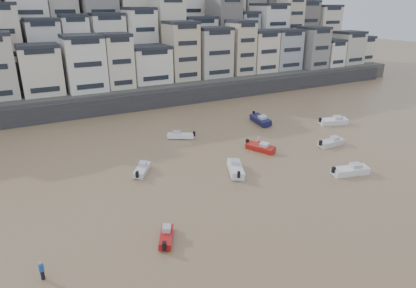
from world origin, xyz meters
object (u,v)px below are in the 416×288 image
boat_i (260,119)px  boat_b (351,169)px  boat_d (331,141)px  boat_c (236,167)px  boat_h (181,135)px  boat_f (142,169)px  person_pink (259,141)px  boat_j (166,235)px  boat_e (260,147)px  boat_g (334,120)px  person_blue (42,270)px

boat_i → boat_b: bearing=3.3°
boat_d → boat_c: boat_c is taller
boat_h → boat_f: bearing=75.2°
person_pink → boat_j: bearing=-144.2°
boat_i → boat_h: size_ratio=1.31×
boat_b → boat_e: size_ratio=1.07×
boat_b → boat_h: boat_b is taller
boat_g → boat_h: 29.47m
boat_f → person_blue: person_blue is taller
boat_f → boat_j: 16.02m
boat_c → person_pink: 11.03m
boat_d → boat_e: bearing=161.4°
boat_f → person_pink: 19.88m
boat_f → person_pink: size_ratio=2.68×
boat_c → boat_h: 16.09m
person_blue → person_pink: bearing=26.0°
boat_h → boat_d: bearing=174.6°
boat_h → person_blue: 35.62m
boat_i → person_pink: size_ratio=3.69×
boat_c → boat_j: size_ratio=1.43×
boat_g → boat_c: 29.34m
boat_b → boat_d: bearing=71.2°
boat_f → boat_d: bearing=-64.9°
boat_g → boat_c: boat_g is taller
boat_g → boat_j: bearing=-138.4°
boat_h → person_pink: bearing=166.8°
boat_g → boat_h: boat_g is taller
boat_j → boat_e: bearing=-29.1°
boat_g → boat_c: bearing=-144.4°
boat_d → boat_j: 35.03m
boat_c → boat_i: bearing=-20.0°
boat_e → person_blue: (-32.94, -14.70, 0.17)m
boat_f → boat_e: (18.83, -1.18, 0.07)m
boat_f → boat_j: bearing=-156.7°
boat_h → person_blue: size_ratio=2.82×
boat_i → boat_h: boat_i is taller
boat_g → boat_f: size_ratio=1.26×
boat_c → boat_h: bearing=27.3°
boat_j → person_blue: (-11.12, -0.14, 0.32)m
boat_g → person_blue: 56.43m
boat_h → person_pink: (9.52, -9.30, 0.20)m
boat_d → boat_f: 30.64m
boat_f → person_pink: bearing=-53.9°
boat_b → boat_i: bearing=97.2°
person_pink → boat_g: bearing=7.3°
boat_d → boat_g: (8.73, 7.91, 0.10)m
boat_g → boat_b: (-14.61, -17.02, -0.05)m
boat_f → boat_j: (-2.99, -15.74, -0.09)m
boat_g → boat_b: 22.43m
boat_g → boat_f: boat_g is taller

